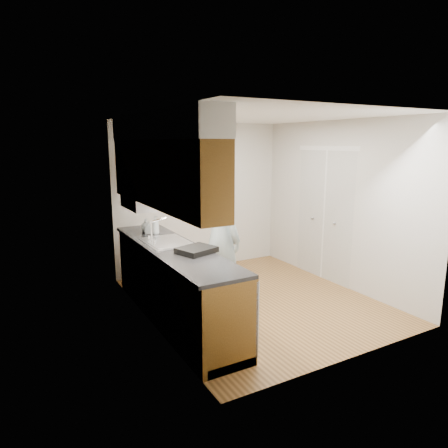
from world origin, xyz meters
name	(u,v)px	position (x,y,z in m)	size (l,w,h in m)	color
floor	(255,300)	(0.00, 0.00, 0.00)	(3.50, 3.50, 0.00)	olive
ceiling	(258,116)	(0.00, 0.00, 2.50)	(3.50, 3.50, 0.00)	white
wall_left	(149,223)	(-1.50, 0.00, 1.25)	(0.02, 3.50, 2.50)	beige
wall_right	(339,204)	(1.50, 0.00, 1.25)	(0.02, 3.50, 2.50)	beige
wall_back	(200,197)	(0.00, 1.75, 1.25)	(3.00, 0.02, 2.50)	beige
counter	(174,282)	(-1.20, 0.00, 0.49)	(0.64, 2.80, 1.30)	brown
upper_cabinets	(159,162)	(-1.33, 0.05, 1.95)	(0.47, 2.80, 1.21)	brown
closet_door	(324,216)	(1.49, 0.30, 1.02)	(0.02, 1.22, 2.05)	silver
floor_mat	(221,304)	(-0.49, 0.11, 0.01)	(0.50, 0.84, 0.02)	#5A5B5D
person	(221,227)	(-0.49, 0.11, 1.08)	(0.75, 0.50, 2.13)	#8FA6AE
soap_bottle_a	(155,225)	(-1.17, 0.72, 1.07)	(0.10, 0.10, 0.25)	silver
soap_bottle_b	(149,227)	(-1.24, 0.81, 1.03)	(0.08, 0.08, 0.18)	silver
soap_bottle_c	(146,225)	(-1.24, 0.92, 1.03)	(0.15, 0.15, 0.19)	silver
steel_can	(156,228)	(-1.14, 0.78, 1.01)	(0.07, 0.07, 0.13)	#A5A5AA
dish_rack	(196,250)	(-1.08, -0.40, 0.97)	(0.40, 0.33, 0.06)	black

